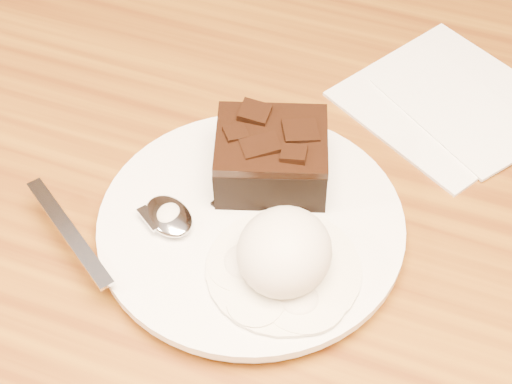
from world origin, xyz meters
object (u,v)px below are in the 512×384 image
(plate, at_px, (251,229))
(spoon, at_px, (169,218))
(brownie, at_px, (271,160))
(ice_cream_scoop, at_px, (284,252))
(napkin, at_px, (448,101))

(plate, height_order, spoon, spoon)
(brownie, xyz_separation_m, ice_cream_scoop, (0.04, -0.08, 0.00))
(plate, distance_m, napkin, 0.22)
(ice_cream_scoop, distance_m, napkin, 0.24)
(plate, relative_size, spoon, 1.31)
(brownie, distance_m, spoon, 0.09)
(plate, bearing_deg, ice_cream_scoop, -42.38)
(spoon, distance_m, napkin, 0.27)
(plate, xyz_separation_m, ice_cream_scoop, (0.04, -0.03, 0.03))
(spoon, bearing_deg, plate, -34.30)
(ice_cream_scoop, relative_size, napkin, 0.45)
(spoon, relative_size, napkin, 1.14)
(ice_cream_scoop, height_order, spoon, ice_cream_scoop)
(brownie, height_order, napkin, brownie)
(spoon, bearing_deg, ice_cream_scoop, -63.60)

